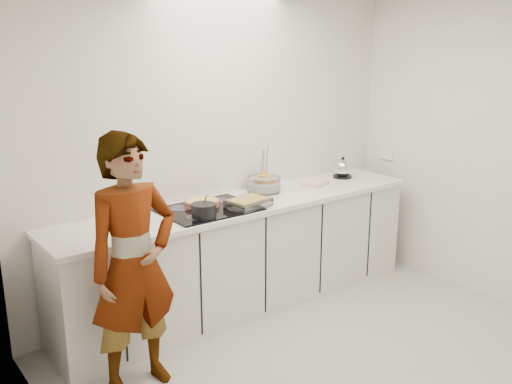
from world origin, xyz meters
TOP-DOWN VIEW (x-y plane):
  - floor at (0.00, 0.00)m, footprint 3.60×3.20m
  - wall_back at (0.00, 1.60)m, footprint 3.60×0.00m
  - wall_left at (-1.80, 0.00)m, footprint 0.00×3.20m
  - base_cabinets at (0.00, 1.28)m, footprint 3.20×0.58m
  - countertop at (0.00, 1.28)m, footprint 3.24×0.64m
  - hob at (-0.35, 1.26)m, footprint 0.72×0.54m
  - tart_dish at (-0.35, 1.35)m, footprint 0.29×0.29m
  - saucepan at (-0.49, 1.09)m, footprint 0.21×0.21m
  - baking_dish at (-0.07, 1.11)m, footprint 0.35×0.28m
  - mixing_bowl at (0.32, 1.43)m, footprint 0.33×0.33m
  - tea_towel at (0.83, 1.33)m, footprint 0.29×0.25m
  - kettle at (1.23, 1.38)m, footprint 0.22×0.22m
  - utensil_crock at (0.36, 1.47)m, footprint 0.14×0.14m
  - cook at (-1.21, 0.77)m, footprint 0.64×0.46m

SIDE VIEW (x-z plane):
  - floor at x=0.00m, z-range 0.00..0.00m
  - base_cabinets at x=0.00m, z-range 0.00..0.87m
  - cook at x=-1.21m, z-range 0.00..1.67m
  - countertop at x=0.00m, z-range 0.87..0.91m
  - hob at x=-0.35m, z-range 0.91..0.92m
  - tea_towel at x=0.83m, z-range 0.91..0.95m
  - tart_dish at x=-0.35m, z-range 0.93..0.97m
  - baking_dish at x=-0.07m, z-range 0.93..0.99m
  - mixing_bowl at x=0.32m, z-range 0.90..1.04m
  - saucepan at x=-0.49m, z-range 0.89..1.06m
  - utensil_crock at x=0.36m, z-range 0.91..1.05m
  - kettle at x=1.23m, z-range 0.89..1.10m
  - wall_back at x=0.00m, z-range 0.00..2.60m
  - wall_left at x=-1.80m, z-range 0.00..2.60m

